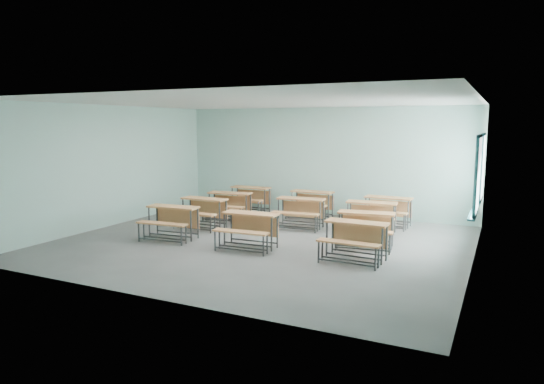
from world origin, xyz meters
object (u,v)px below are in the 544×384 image
(desk_unit_r0c2, at_px, (355,235))
(desk_unit_r1c2, at_px, (365,224))
(desk_unit_r2c2, at_px, (371,213))
(desk_unit_r3c0, at_px, (249,195))
(desk_unit_r1c0, at_px, (202,208))
(desk_unit_r3c1, at_px, (311,200))
(desk_unit_r0c1, at_px, (249,225))
(desk_unit_r2c1, at_px, (300,208))
(desk_unit_r3c2, at_px, (387,207))
(desk_unit_r0c0, at_px, (171,217))
(desk_unit_r2c0, at_px, (228,202))

(desk_unit_r0c2, height_order, desk_unit_r1c2, same)
(desk_unit_r0c2, relative_size, desk_unit_r2c2, 0.97)
(desk_unit_r3c0, bearing_deg, desk_unit_r1c0, -90.55)
(desk_unit_r2c2, xyz_separation_m, desk_unit_r3c1, (-2.07, 1.19, 0.00))
(desk_unit_r1c2, height_order, desk_unit_r3c0, same)
(desk_unit_r0c1, height_order, desk_unit_r2c1, same)
(desk_unit_r3c0, height_order, desk_unit_r3c2, same)
(desk_unit_r1c0, bearing_deg, desk_unit_r0c2, -16.08)
(desk_unit_r1c0, bearing_deg, desk_unit_r2c2, 17.36)
(desk_unit_r2c2, distance_m, desk_unit_r3c1, 2.39)
(desk_unit_r0c0, distance_m, desk_unit_r2c1, 3.36)
(desk_unit_r1c0, bearing_deg, desk_unit_r3c0, 89.70)
(desk_unit_r1c2, height_order, desk_unit_r2c1, same)
(desk_unit_r0c2, bearing_deg, desk_unit_r3c0, 141.26)
(desk_unit_r2c1, distance_m, desk_unit_r3c0, 2.72)
(desk_unit_r0c1, xyz_separation_m, desk_unit_r2c2, (2.03, 2.65, 0.00))
(desk_unit_r0c0, relative_size, desk_unit_r1c0, 1.06)
(desk_unit_r1c2, bearing_deg, desk_unit_r0c2, -93.45)
(desk_unit_r3c1, bearing_deg, desk_unit_r0c1, -87.78)
(desk_unit_r3c0, bearing_deg, desk_unit_r0c0, -89.72)
(desk_unit_r0c1, relative_size, desk_unit_r3c1, 1.01)
(desk_unit_r0c1, height_order, desk_unit_r1c0, same)
(desk_unit_r0c0, xyz_separation_m, desk_unit_r2c0, (0.03, 2.60, 0.00))
(desk_unit_r2c0, xyz_separation_m, desk_unit_r2c1, (2.23, -0.10, 0.00))
(desk_unit_r0c1, distance_m, desk_unit_r2c1, 2.47)
(desk_unit_r0c2, relative_size, desk_unit_r2c0, 0.95)
(desk_unit_r1c2, bearing_deg, desk_unit_r0c1, -160.06)
(desk_unit_r0c0, xyz_separation_m, desk_unit_r3c1, (2.03, 3.88, 0.00))
(desk_unit_r2c0, relative_size, desk_unit_r3c0, 1.07)
(desk_unit_r0c1, height_order, desk_unit_r2c2, same)
(desk_unit_r3c0, bearing_deg, desk_unit_r3c1, -2.18)
(desk_unit_r0c0, relative_size, desk_unit_r2c1, 1.01)
(desk_unit_r2c0, bearing_deg, desk_unit_r0c2, -36.53)
(desk_unit_r0c0, height_order, desk_unit_r2c1, same)
(desk_unit_r1c0, bearing_deg, desk_unit_r3c1, 50.11)
(desk_unit_r2c1, distance_m, desk_unit_r3c2, 2.35)
(desk_unit_r2c0, distance_m, desk_unit_r3c0, 1.35)
(desk_unit_r2c0, bearing_deg, desk_unit_r3c2, 7.39)
(desk_unit_r1c2, relative_size, desk_unit_r2c0, 1.01)
(desk_unit_r3c1, height_order, desk_unit_r3c2, same)
(desk_unit_r3c0, bearing_deg, desk_unit_r1c2, -32.05)
(desk_unit_r0c2, bearing_deg, desk_unit_r2c1, 134.22)
(desk_unit_r0c0, xyz_separation_m, desk_unit_r3c0, (-0.04, 3.95, 0.00))
(desk_unit_r1c2, distance_m, desk_unit_r2c1, 2.45)
(desk_unit_r2c1, bearing_deg, desk_unit_r0c1, -98.92)
(desk_unit_r0c2, distance_m, desk_unit_r2c1, 3.24)
(desk_unit_r0c2, distance_m, desk_unit_r3c2, 3.59)
(desk_unit_r0c0, distance_m, desk_unit_r3c1, 4.38)
(desk_unit_r2c2, bearing_deg, desk_unit_r2c0, 176.33)
(desk_unit_r0c2, xyz_separation_m, desk_unit_r2c2, (-0.34, 2.59, 0.00))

